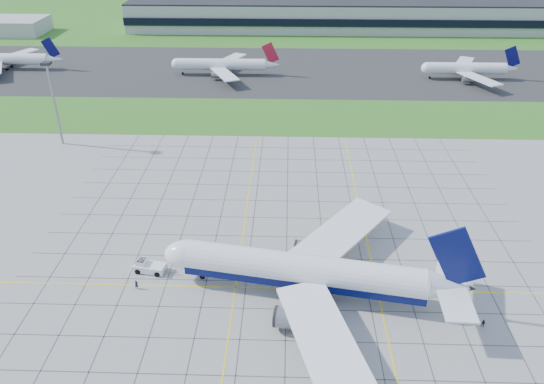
{
  "coord_description": "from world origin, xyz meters",
  "views": [
    {
      "loc": [
        -0.17,
        -83.55,
        68.15
      ],
      "look_at": [
        -3.61,
        24.16,
        7.0
      ],
      "focal_mm": 35.0,
      "sensor_mm": 36.0,
      "label": 1
    }
  ],
  "objects_px": {
    "pushback_tug": "(148,266)",
    "crew_far": "(483,324)",
    "distant_jet_1": "(223,64)",
    "light_mast": "(52,94)",
    "distant_jet_0": "(0,59)",
    "distant_jet_2": "(467,68)",
    "airliner": "(305,271)",
    "crew_near": "(137,285)"
  },
  "relations": [
    {
      "from": "distant_jet_2",
      "to": "distant_jet_1",
      "type": "bearing_deg",
      "value": 178.49
    },
    {
      "from": "light_mast",
      "to": "distant_jet_1",
      "type": "bearing_deg",
      "value": 60.12
    },
    {
      "from": "crew_far",
      "to": "distant_jet_0",
      "type": "bearing_deg",
      "value": 166.54
    },
    {
      "from": "airliner",
      "to": "distant_jet_2",
      "type": "height_order",
      "value": "airliner"
    },
    {
      "from": "crew_near",
      "to": "distant_jet_0",
      "type": "bearing_deg",
      "value": 85.05
    },
    {
      "from": "pushback_tug",
      "to": "crew_far",
      "type": "bearing_deg",
      "value": -2.42
    },
    {
      "from": "airliner",
      "to": "distant_jet_0",
      "type": "relative_size",
      "value": 1.23
    },
    {
      "from": "airliner",
      "to": "distant_jet_1",
      "type": "distance_m",
      "value": 144.33
    },
    {
      "from": "pushback_tug",
      "to": "distant_jet_1",
      "type": "distance_m",
      "value": 135.05
    },
    {
      "from": "crew_near",
      "to": "distant_jet_1",
      "type": "relative_size",
      "value": 0.04
    },
    {
      "from": "crew_near",
      "to": "distant_jet_1",
      "type": "distance_m",
      "value": 140.67
    },
    {
      "from": "light_mast",
      "to": "distant_jet_0",
      "type": "bearing_deg",
      "value": 125.93
    },
    {
      "from": "pushback_tug",
      "to": "crew_far",
      "type": "distance_m",
      "value": 65.36
    },
    {
      "from": "light_mast",
      "to": "crew_near",
      "type": "height_order",
      "value": "light_mast"
    },
    {
      "from": "light_mast",
      "to": "distant_jet_1",
      "type": "distance_m",
      "value": 84.61
    },
    {
      "from": "light_mast",
      "to": "pushback_tug",
      "type": "relative_size",
      "value": 2.72
    },
    {
      "from": "light_mast",
      "to": "pushback_tug",
      "type": "xyz_separation_m",
      "value": [
        41.66,
        -62.35,
        -15.03
      ]
    },
    {
      "from": "distant_jet_1",
      "to": "distant_jet_2",
      "type": "xyz_separation_m",
      "value": [
        102.16,
        -2.7,
        -0.0
      ]
    },
    {
      "from": "light_mast",
      "to": "crew_near",
      "type": "relative_size",
      "value": 13.35
    },
    {
      "from": "crew_near",
      "to": "crew_far",
      "type": "relative_size",
      "value": 1.19
    },
    {
      "from": "airliner",
      "to": "pushback_tug",
      "type": "height_order",
      "value": "airliner"
    },
    {
      "from": "airliner",
      "to": "distant_jet_1",
      "type": "xyz_separation_m",
      "value": [
        -31.89,
        140.76,
        -0.7
      ]
    },
    {
      "from": "crew_near",
      "to": "distant_jet_1",
      "type": "height_order",
      "value": "distant_jet_1"
    },
    {
      "from": "crew_near",
      "to": "crew_far",
      "type": "xyz_separation_m",
      "value": [
        64.86,
        -8.59,
        -0.15
      ]
    },
    {
      "from": "crew_far",
      "to": "distant_jet_0",
      "type": "height_order",
      "value": "distant_jet_0"
    },
    {
      "from": "distant_jet_1",
      "to": "distant_jet_2",
      "type": "distance_m",
      "value": 102.19
    },
    {
      "from": "crew_far",
      "to": "distant_jet_1",
      "type": "bearing_deg",
      "value": 143.32
    },
    {
      "from": "crew_near",
      "to": "distant_jet_0",
      "type": "relative_size",
      "value": 0.04
    },
    {
      "from": "light_mast",
      "to": "crew_far",
      "type": "height_order",
      "value": "light_mast"
    },
    {
      "from": "airliner",
      "to": "crew_near",
      "type": "height_order",
      "value": "airliner"
    },
    {
      "from": "crew_far",
      "to": "distant_jet_1",
      "type": "height_order",
      "value": "distant_jet_1"
    },
    {
      "from": "distant_jet_0",
      "to": "distant_jet_1",
      "type": "height_order",
      "value": "same"
    },
    {
      "from": "pushback_tug",
      "to": "distant_jet_0",
      "type": "relative_size",
      "value": 0.19
    },
    {
      "from": "light_mast",
      "to": "distant_jet_0",
      "type": "distance_m",
      "value": 97.13
    },
    {
      "from": "light_mast",
      "to": "crew_far",
      "type": "bearing_deg",
      "value": -35.98
    },
    {
      "from": "light_mast",
      "to": "distant_jet_0",
      "type": "relative_size",
      "value": 0.52
    },
    {
      "from": "pushback_tug",
      "to": "distant_jet_1",
      "type": "bearing_deg",
      "value": 100.09
    },
    {
      "from": "crew_near",
      "to": "distant_jet_2",
      "type": "xyz_separation_m",
      "value": [
        103.31,
        137.92,
        3.53
      ]
    },
    {
      "from": "light_mast",
      "to": "pushback_tug",
      "type": "distance_m",
      "value": 76.47
    },
    {
      "from": "crew_near",
      "to": "distant_jet_0",
      "type": "distance_m",
      "value": 175.44
    },
    {
      "from": "crew_near",
      "to": "crew_far",
      "type": "height_order",
      "value": "crew_near"
    },
    {
      "from": "pushback_tug",
      "to": "crew_near",
      "type": "bearing_deg",
      "value": -90.61
    }
  ]
}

